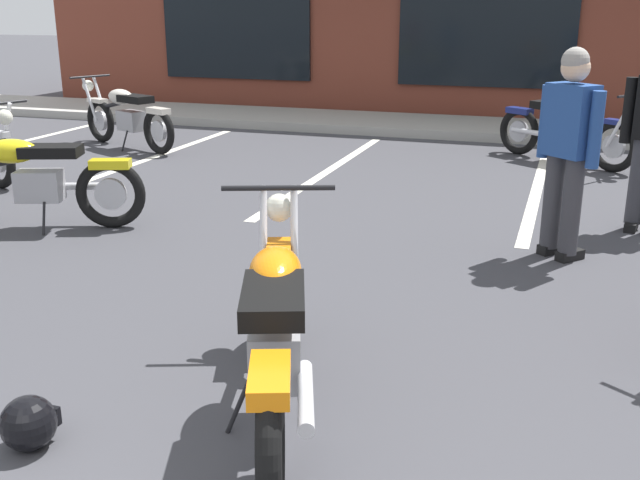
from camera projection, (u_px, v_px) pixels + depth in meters
name	position (u px, v px, depth m)	size (l,w,h in m)	color
ground_plane	(298.00, 323.00, 4.83)	(80.00, 80.00, 0.00)	#3D3D42
sidewalk_kerb	(470.00, 128.00, 12.09)	(22.00, 1.80, 0.14)	#A8A59E
painted_stall_lines	(428.00, 178.00, 8.86)	(12.72, 4.80, 0.01)	silver
motorcycle_foreground_classic	(276.00, 329.00, 3.63)	(1.05, 2.02, 0.98)	black
motorcycle_red_sportbike	(127.00, 116.00, 10.65)	(1.99, 1.12, 0.98)	black
motorcycle_silver_naked	(27.00, 179.00, 6.76)	(2.02, 1.03, 0.98)	black
motorcycle_blue_standard	(566.00, 128.00, 9.60)	(1.83, 1.42, 0.98)	black
person_near_building	(568.00, 142.00, 5.81)	(0.52, 0.47, 1.68)	black
helmet_on_pavement	(29.00, 423.00, 3.43)	(0.26, 0.26, 0.26)	black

